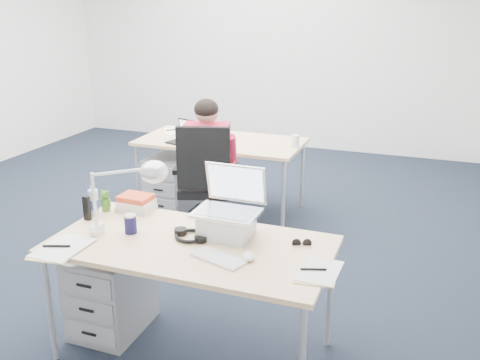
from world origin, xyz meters
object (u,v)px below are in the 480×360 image
(desk_near, at_px, (191,250))
(office_chair, at_px, (207,207))
(sunglasses, at_px, (302,243))
(far_cup, at_px, (295,141))
(seated_person, at_px, (210,166))
(computer_mouse, at_px, (249,256))
(cordless_phone, at_px, (87,208))
(wireless_keyboard, at_px, (218,258))
(book_stack, at_px, (136,203))
(bear_figurine, at_px, (105,200))
(can_koozie, at_px, (130,224))
(water_bottle, at_px, (94,201))
(desk_far, at_px, (221,145))
(dark_laptop, at_px, (184,132))
(desk_lamp, at_px, (117,197))
(drawer_pedestal_near, at_px, (111,290))
(silver_laptop, at_px, (227,204))
(drawer_pedestal_far, at_px, (171,183))
(headphones, at_px, (191,235))

(desk_near, distance_m, office_chair, 1.66)
(sunglasses, relative_size, far_cup, 1.02)
(office_chair, height_order, seated_person, seated_person)
(computer_mouse, height_order, cordless_phone, cordless_phone)
(wireless_keyboard, relative_size, book_stack, 1.34)
(bear_figurine, relative_size, sunglasses, 1.29)
(bear_figurine, xyz_separation_m, sunglasses, (1.33, -0.06, -0.06))
(can_koozie, height_order, water_bottle, water_bottle)
(book_stack, bearing_deg, desk_near, -30.97)
(office_chair, bearing_deg, far_cup, 32.71)
(office_chair, xyz_separation_m, seated_person, (-0.04, 0.17, 0.33))
(desk_far, bearing_deg, dark_laptop, -138.78)
(desk_near, distance_m, desk_far, 2.33)
(desk_lamp, bearing_deg, desk_far, 120.97)
(seated_person, relative_size, desk_lamp, 2.42)
(drawer_pedestal_near, height_order, book_stack, book_stack)
(drawer_pedestal_near, relative_size, water_bottle, 2.74)
(desk_near, relative_size, desk_lamp, 3.10)
(bear_figurine, xyz_separation_m, book_stack, (0.18, 0.08, -0.02))
(computer_mouse, relative_size, far_cup, 0.93)
(can_koozie, xyz_separation_m, desk_lamp, (-0.02, -0.09, 0.20))
(seated_person, relative_size, dark_laptop, 3.97)
(drawer_pedestal_near, relative_size, cordless_phone, 3.49)
(computer_mouse, height_order, dark_laptop, dark_laptop)
(bear_figurine, height_order, dark_laptop, dark_laptop)
(drawer_pedestal_near, xyz_separation_m, can_koozie, (0.21, -0.04, 0.51))
(far_cup, bearing_deg, seated_person, -139.18)
(computer_mouse, xyz_separation_m, cordless_phone, (-1.13, 0.16, 0.06))
(bear_figurine, bearing_deg, office_chair, 86.82)
(seated_person, relative_size, drawer_pedestal_near, 2.27)
(silver_laptop, height_order, desk_lamp, desk_lamp)
(office_chair, relative_size, dark_laptop, 3.41)
(drawer_pedestal_near, bearing_deg, cordless_phone, 168.02)
(dark_laptop, bearing_deg, silver_laptop, -40.72)
(can_koozie, relative_size, water_bottle, 0.58)
(water_bottle, bearing_deg, desk_far, 89.25)
(silver_laptop, bearing_deg, desk_near, -134.34)
(desk_near, bearing_deg, dark_laptop, 116.73)
(seated_person, xyz_separation_m, book_stack, (0.06, -1.35, 0.15))
(drawer_pedestal_near, distance_m, computer_mouse, 1.09)
(can_koozie, bearing_deg, desk_near, -0.44)
(desk_near, bearing_deg, desk_lamp, -168.37)
(drawer_pedestal_far, bearing_deg, dark_laptop, -23.64)
(office_chair, height_order, wireless_keyboard, office_chair)
(wireless_keyboard, bearing_deg, headphones, 160.82)
(silver_laptop, relative_size, can_koozie, 3.38)
(wireless_keyboard, bearing_deg, desk_lamp, -166.19)
(wireless_keyboard, bearing_deg, seated_person, 132.77)
(drawer_pedestal_far, height_order, book_stack, book_stack)
(drawer_pedestal_far, xyz_separation_m, computer_mouse, (1.59, -2.16, 0.47))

